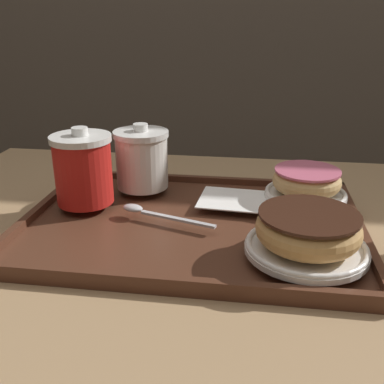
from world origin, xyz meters
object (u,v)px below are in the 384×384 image
Objects in this scene: coffee_cup_front at (83,169)px; coffee_cup_rear at (142,159)px; donut_plain at (307,180)px; donut_chocolate_glazed at (308,228)px; spoon at (147,211)px.

coffee_cup_front reaches higher than coffee_cup_rear.
donut_plain is at bearing -3.07° from coffee_cup_rear.
coffee_cup_front is 0.38m from donut_plain.
donut_plain is (0.02, 0.20, -0.00)m from donut_chocolate_glazed.
donut_chocolate_glazed is 1.19× the size of donut_plain.
donut_chocolate_glazed is 0.87× the size of spoon.
coffee_cup_rear is 0.74× the size of spoon.
coffee_cup_front is 0.13m from spoon.
donut_chocolate_glazed reaches higher than spoon.
donut_chocolate_glazed reaches higher than donut_plain.
donut_chocolate_glazed is at bearing -19.54° from coffee_cup_front.
donut_chocolate_glazed is at bearing 176.74° from spoon.
coffee_cup_front is 0.38m from donut_chocolate_glazed.
spoon is at bearing -73.08° from coffee_cup_rear.
donut_plain is (0.30, -0.02, -0.02)m from coffee_cup_rear.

